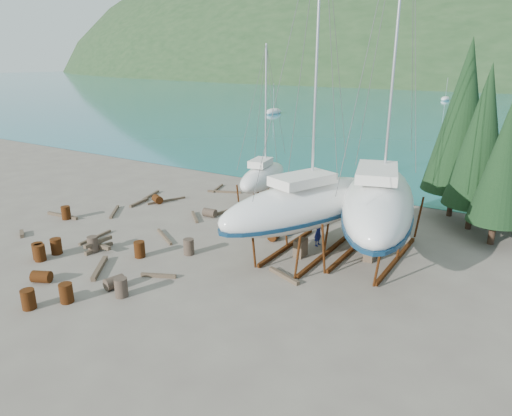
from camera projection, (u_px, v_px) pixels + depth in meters
The scene contains 48 objects.
ground at pixel (190, 250), 25.42m from camera, with size 600.00×600.00×0.00m, color #62574E.
far_house_left at pixel (362, 76), 207.37m from camera, with size 6.60×5.60×5.60m.
far_house_center at pixel (455, 78), 186.88m from camera, with size 6.60×5.60×5.60m.
cypress_near_right at pixel (482, 137), 26.82m from camera, with size 3.60×3.60×10.00m.
cypress_mid_right at pixel (505, 160), 24.73m from camera, with size 3.06×3.06×8.50m.
cypress_back_left at pixel (463, 117), 28.92m from camera, with size 4.14×4.14×11.50m.
moored_boat_left at pixel (273, 112), 88.71m from camera, with size 2.00×5.00×6.05m.
moored_boat_far at pixel (445, 99), 117.47m from camera, with size 2.00×5.00×6.05m.
large_sailboat_near at pixel (306, 205), 24.20m from camera, with size 6.94×11.39×17.29m.
large_sailboat_far at pixel (378, 201), 23.66m from camera, with size 6.85×12.61×19.14m.
small_sailboat_shore at pixel (263, 176), 33.90m from camera, with size 3.40×7.26×11.17m.
worker at pixel (318, 232), 25.82m from camera, with size 0.61×0.40×1.67m, color navy.
drum_0 at pixel (40, 253), 23.95m from camera, with size 0.58×0.58×0.88m, color #4F290D.
drum_1 at pixel (114, 282), 21.12m from camera, with size 0.58×0.58×0.88m, color #2D2823.
drum_2 at pixel (157, 199), 33.66m from camera, with size 0.58×0.58×0.88m, color #4F290D.
drum_3 at pixel (28, 299), 19.33m from camera, with size 0.58×0.58×0.88m, color #4F290D.
drum_4 at pixel (279, 189), 36.31m from camera, with size 0.58×0.58×0.88m, color #4F290D.
drum_5 at pixel (189, 247), 24.74m from camera, with size 0.58×0.58×0.88m, color #2D2823.
drum_6 at pixel (274, 235), 26.84m from camera, with size 0.58×0.58×0.88m, color #4F290D.
drum_7 at pixel (66, 293), 19.84m from camera, with size 0.58×0.58×0.88m, color #4F290D.
drum_8 at pixel (66, 213), 30.22m from camera, with size 0.58×0.58×0.88m, color #4F290D.
drum_9 at pixel (210, 213), 30.70m from camera, with size 0.58×0.58×0.88m, color #2D2823.
drum_10 at pixel (56, 246), 24.81m from camera, with size 0.58×0.58×0.88m, color #4F290D.
drum_11 at pixel (258, 217), 29.79m from camera, with size 0.58×0.58×0.88m, color #2D2823.
drum_12 at pixel (42, 277), 21.66m from camera, with size 0.58×0.58×0.88m, color #4F290D.
drum_13 at pixel (38, 251), 24.20m from camera, with size 0.58×0.58×0.88m, color #4F290D.
drum_14 at pixel (140, 249), 24.40m from camera, with size 0.58×0.58×0.88m, color #4F290D.
drum_16 at pixel (93, 244), 25.08m from camera, with size 0.58×0.58×0.88m, color #2D2823.
drum_17 at pixel (121, 287), 20.33m from camera, with size 0.58×0.58×0.88m, color #2D2823.
timber_0 at pixel (218, 188), 37.33m from camera, with size 0.14×2.32×0.14m, color brown.
timber_1 at pixel (284, 276), 22.17m from camera, with size 0.19×2.08×0.19m, color brown.
timber_2 at pixel (139, 203), 33.51m from camera, with size 0.19×2.08×0.19m, color brown.
timber_3 at pixel (95, 237), 27.02m from camera, with size 0.15×2.44×0.15m, color brown.
timber_4 at pixel (195, 217), 30.51m from camera, with size 0.17×2.12×0.17m, color brown.
timber_6 at pixel (300, 214), 31.00m from camera, with size 0.19×1.86×0.19m, color brown.
timber_7 at pixel (159, 276), 22.23m from camera, with size 0.17×1.76×0.17m, color brown.
timber_8 at pixel (229, 210), 31.78m from camera, with size 0.19×2.23×0.19m, color brown.
timber_9 at pixel (224, 192), 36.33m from camera, with size 0.15×2.74×0.15m, color brown.
timber_10 at pixel (243, 205), 33.11m from camera, with size 0.16×2.93×0.16m, color brown.
timber_11 at pixel (164, 237), 27.14m from camera, with size 0.15×2.63×0.15m, color brown.
timber_12 at pixel (114, 212), 31.53m from camera, with size 0.17×2.55×0.17m, color brown.
timber_13 at pixel (22, 234), 27.51m from camera, with size 0.22×1.02×0.22m, color brown.
timber_14 at pixel (62, 216), 30.73m from camera, with size 0.18×2.71×0.18m, color brown.
timber_15 at pixel (167, 201), 34.06m from camera, with size 0.15×3.02×0.15m, color brown.
timber_16 at pixel (100, 268), 22.97m from camera, with size 0.23×2.56×0.23m, color brown.
timber_17 at pixel (151, 195), 35.38m from camera, with size 0.16×2.44×0.16m, color brown.
timber_pile_fore at pixel (99, 245), 25.31m from camera, with size 1.80×1.80×0.60m.
timber_pile_aft at pixel (285, 210), 31.25m from camera, with size 1.80×1.80×0.60m.
Camera 1 is at (15.73, -17.76, 10.13)m, focal length 32.00 mm.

